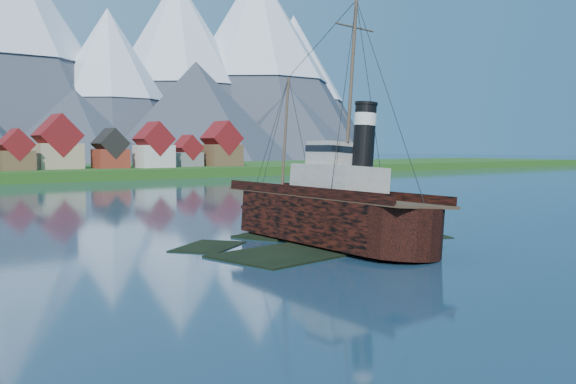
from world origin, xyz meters
TOP-DOWN VIEW (x-y plane):
  - ground at (0.00, 0.00)m, footprint 1400.00×1400.00m
  - shoal at (1.78, 2.15)m, footprint 31.71×21.24m
  - tugboat_wreck at (1.84, 2.58)m, footprint 7.51×32.35m
  - sailboat_d at (55.30, 62.12)m, footprint 7.65×7.81m

SIDE VIEW (x-z plane):
  - shoal at x=1.78m, z-range -0.92..0.22m
  - ground at x=0.00m, z-range 0.00..0.00m
  - sailboat_d at x=55.30m, z-range -5.70..6.24m
  - tugboat_wreck at x=1.84m, z-range -9.61..16.03m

